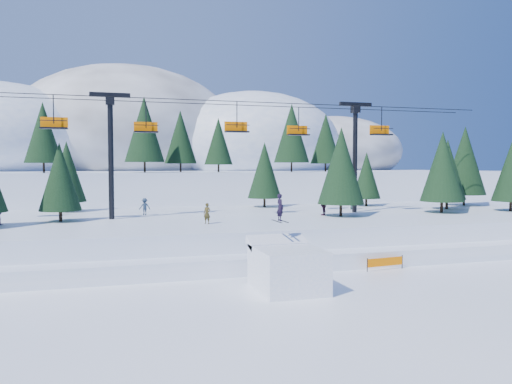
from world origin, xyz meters
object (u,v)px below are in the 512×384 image
object	(u,v)px
chairlift	(227,138)
banner_far	(418,254)
banner_near	(385,262)
jump_kicker	(287,267)

from	to	relation	value
chairlift	banner_far	size ratio (longest dim) A/B	16.09
chairlift	banner_near	size ratio (longest dim) A/B	16.19
chairlift	jump_kicker	bearing A→B (deg)	-91.65
jump_kicker	banner_near	distance (m)	8.54
chairlift	banner_far	world-z (taller)	chairlift
chairlift	banner_far	bearing A→B (deg)	-46.06
chairlift	banner_near	world-z (taller)	chairlift
jump_kicker	banner_near	size ratio (longest dim) A/B	1.85
banner_near	banner_far	size ratio (longest dim) A/B	0.99
jump_kicker	banner_near	xyz separation A→B (m)	(7.95, 3.04, -0.73)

